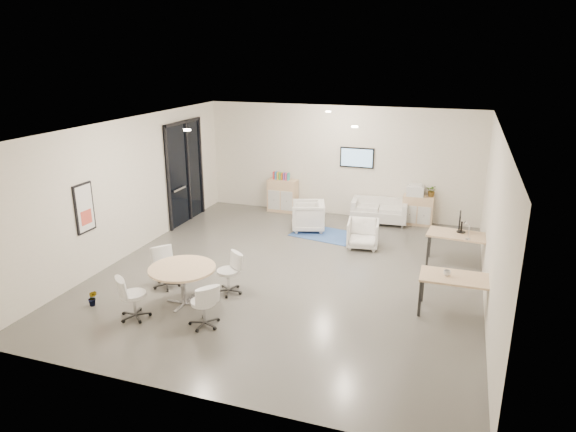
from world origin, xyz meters
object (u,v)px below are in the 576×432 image
(armchair_right, at_px, (363,233))
(desk_rear, at_px, (460,237))
(desk_front, at_px, (460,281))
(loveseat, at_px, (379,212))
(armchair_left, at_px, (308,215))
(sideboard_left, at_px, (283,196))
(round_table, at_px, (182,271))
(sideboard_right, at_px, (418,210))

(armchair_right, bearing_deg, desk_rear, -17.72)
(desk_front, bearing_deg, loveseat, 114.02)
(armchair_left, bearing_deg, sideboard_left, -156.28)
(armchair_right, bearing_deg, round_table, -130.65)
(loveseat, relative_size, armchair_right, 2.09)
(loveseat, xyz_separation_m, armchair_right, (-0.07, -2.10, 0.07))
(sideboard_left, bearing_deg, round_table, -88.00)
(sideboard_left, distance_m, desk_rear, 5.79)
(sideboard_left, height_order, armchair_right, sideboard_left)
(armchair_right, bearing_deg, sideboard_right, 56.24)
(sideboard_right, height_order, armchair_right, sideboard_right)
(desk_front, bearing_deg, armchair_left, 137.08)
(sideboard_left, distance_m, desk_front, 7.24)
(desk_front, distance_m, round_table, 5.13)
(sideboard_left, relative_size, armchair_right, 1.28)
(desk_rear, height_order, round_table, round_table)
(armchair_left, bearing_deg, desk_front, 30.49)
(armchair_right, height_order, desk_front, armchair_right)
(sideboard_right, distance_m, armchair_right, 2.52)
(sideboard_right, xyz_separation_m, armchair_left, (-2.76, -1.45, 0.02))
(desk_rear, bearing_deg, loveseat, 136.64)
(sideboard_left, distance_m, armchair_right, 3.65)
(sideboard_left, relative_size, round_table, 0.78)
(desk_front, bearing_deg, round_table, -165.92)
(desk_rear, bearing_deg, round_table, -137.85)
(loveseat, height_order, armchair_right, armchair_right)
(desk_rear, xyz_separation_m, desk_front, (0.04, -2.40, -0.00))
(armchair_left, bearing_deg, desk_rear, 55.70)
(loveseat, distance_m, armchair_left, 2.15)
(sideboard_left, bearing_deg, armchair_right, -37.82)
(sideboard_left, height_order, desk_rear, sideboard_left)
(loveseat, distance_m, armchair_right, 2.10)
(armchair_left, bearing_deg, loveseat, 109.61)
(armchair_left, relative_size, desk_front, 0.61)
(round_table, bearing_deg, desk_rear, 36.84)
(armchair_left, xyz_separation_m, armchair_right, (1.66, -0.81, -0.05))
(loveseat, height_order, desk_front, desk_front)
(armchair_left, distance_m, round_table, 5.02)
(sideboard_left, xyz_separation_m, sideboard_right, (3.99, 0.02, -0.07))
(armchair_right, distance_m, desk_rear, 2.32)
(sideboard_right, distance_m, desk_front, 5.22)
(round_table, bearing_deg, armchair_left, 78.42)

